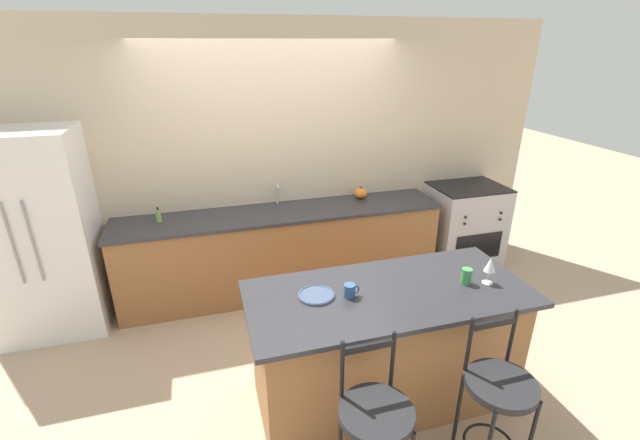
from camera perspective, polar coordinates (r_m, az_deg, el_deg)
ground_plane at (r=4.43m, az=-3.83°, el=-11.28°), size 18.00×18.00×0.00m
wall_back at (r=4.47m, az=-6.14°, el=8.04°), size 6.00×0.07×2.70m
back_counter at (r=4.51m, az=-4.97°, el=-4.04°), size 3.29×0.65×0.90m
sink_faucet at (r=4.46m, az=-5.71°, el=3.76°), size 0.02×0.13×0.22m
kitchen_island at (r=3.21m, az=8.69°, el=-16.33°), size 1.92×0.85×0.92m
refrigerator at (r=4.44m, az=-33.31°, el=-1.76°), size 0.87×0.71×1.83m
oven_range at (r=5.26m, az=18.58°, el=-0.73°), size 0.79×0.65×0.97m
bar_stool_near at (r=2.56m, az=7.32°, el=-25.67°), size 0.40×0.40×1.06m
bar_stool_far at (r=2.87m, az=22.59°, el=-21.06°), size 0.40×0.40×1.06m
dinner_plate at (r=2.85m, az=-0.49°, el=-9.95°), size 0.24×0.24×0.02m
wine_glass at (r=3.15m, az=21.74°, el=-5.61°), size 0.08×0.08×0.20m
coffee_mug at (r=2.84m, az=4.01°, el=-9.36°), size 0.11×0.08×0.09m
tumbler_cup at (r=3.14m, az=18.93°, el=-7.09°), size 0.07×0.07×0.11m
pumpkin_decoration at (r=4.66m, az=5.45°, el=3.59°), size 0.14×0.14×0.14m
soap_bottle at (r=4.30m, az=-20.72°, el=0.54°), size 0.05×0.05×0.15m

